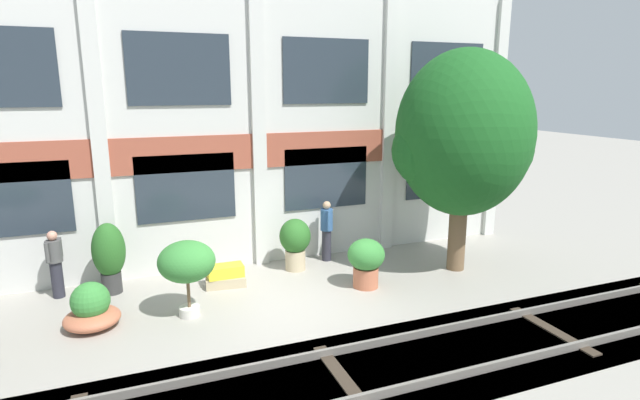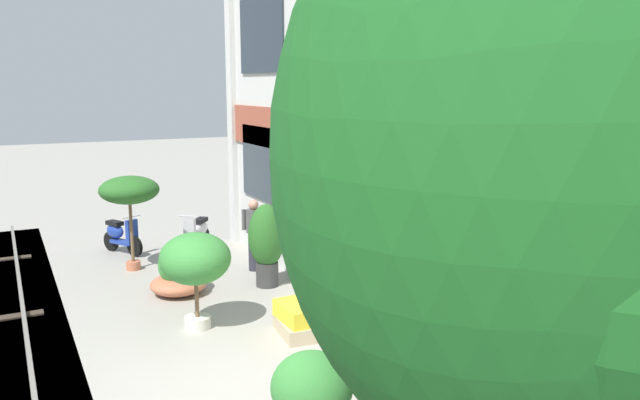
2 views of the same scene
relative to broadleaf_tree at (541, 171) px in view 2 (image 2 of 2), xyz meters
The scene contains 14 objects.
ground_plane 5.86m from the broadleaf_tree, behind, with size 80.00×80.00×0.00m, color #9E998E.
apartment_facade 5.35m from the broadleaf_tree, 151.10° to the left, with size 15.65×0.64×7.30m.
broadleaf_tree is the anchor object (origin of this frame).
potted_plant_fluted_column 3.95m from the broadleaf_tree, behind, with size 0.90×0.90×1.20m.
potted_plant_wide_bowl 9.38m from the broadleaf_tree, behind, with size 1.09×1.09×0.95m.
potted_plant_tall_urn 11.07m from the broadleaf_tree, behind, with size 1.28×1.28×2.10m.
potted_plant_square_trough 6.84m from the broadleaf_tree, 169.97° to the left, with size 1.01×0.63×0.53m.
potted_plant_terracotta_small 7.34m from the broadleaf_tree, behind, with size 1.18×1.18×1.64m.
potted_plant_glazed_jar 9.02m from the broadleaf_tree, 169.26° to the left, with size 0.74×0.74×1.70m.
potted_plant_stone_basin 5.05m from the broadleaf_tree, 159.30° to the left, with size 0.82×0.82×1.38m.
scooter_near_curb 12.86m from the broadleaf_tree, behind, with size 1.27×0.78×0.98m.
scooter_second_parked 12.29m from the broadleaf_tree, behind, with size 1.11×0.97×0.98m.
resident_by_doorway 4.34m from the broadleaf_tree, 147.50° to the left, with size 0.34×0.52×1.69m.
resident_watching_tracks 10.16m from the broadleaf_tree, 169.51° to the left, with size 0.34×0.47×1.59m.
Camera 2 is at (7.50, -2.52, 4.02)m, focal length 35.00 mm.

